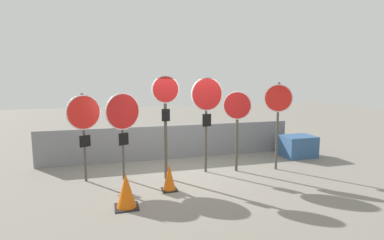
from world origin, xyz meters
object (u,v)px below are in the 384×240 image
object	(u,v)px
stop_sign_4	(237,115)
traffic_cone_1	(169,177)
stop_sign_5	(278,107)
stop_sign_1	(123,117)
stop_sign_2	(166,108)
traffic_cone_0	(126,191)
storage_crate	(298,146)
stop_sign_3	(207,103)
stop_sign_0	(84,119)

from	to	relation	value
stop_sign_4	traffic_cone_1	bearing A→B (deg)	-128.74
stop_sign_5	stop_sign_1	bearing A→B (deg)	-150.51
stop_sign_2	traffic_cone_0	xyz separation A→B (m)	(-1.07, -1.45, -1.46)
traffic_cone_0	storage_crate	xyz separation A→B (m)	(5.58, 2.46, -0.00)
stop_sign_1	traffic_cone_1	bearing A→B (deg)	-70.70
stop_sign_3	stop_sign_5	bearing A→B (deg)	-13.46
stop_sign_0	traffic_cone_1	bearing A→B (deg)	-57.47
stop_sign_4	storage_crate	size ratio (longest dim) A/B	2.16
stop_sign_2	traffic_cone_1	size ratio (longest dim) A/B	4.27
stop_sign_5	traffic_cone_1	xyz separation A→B (m)	(-3.15, -0.72, -1.45)
stop_sign_0	storage_crate	xyz separation A→B (m)	(6.43, 0.67, -1.22)
stop_sign_4	stop_sign_5	distance (m)	1.15
storage_crate	stop_sign_2	bearing A→B (deg)	-167.35
traffic_cone_0	traffic_cone_1	world-z (taller)	traffic_cone_0
stop_sign_1	stop_sign_4	distance (m)	2.96
stop_sign_4	traffic_cone_0	size ratio (longest dim) A/B	3.15
stop_sign_2	stop_sign_5	distance (m)	3.07
storage_crate	stop_sign_0	bearing A→B (deg)	-174.07
stop_sign_1	traffic_cone_1	world-z (taller)	stop_sign_1
stop_sign_1	stop_sign_5	distance (m)	4.09
stop_sign_4	traffic_cone_0	distance (m)	3.60
stop_sign_0	stop_sign_1	size ratio (longest dim) A/B	1.00
stop_sign_3	stop_sign_4	bearing A→B (deg)	-14.62
stop_sign_2	stop_sign_4	bearing A→B (deg)	2.85
stop_sign_1	storage_crate	bearing A→B (deg)	-16.13
stop_sign_3	stop_sign_4	size ratio (longest dim) A/B	1.17
stop_sign_3	stop_sign_1	bearing A→B (deg)	176.54
stop_sign_5	stop_sign_2	bearing A→B (deg)	-147.79
stop_sign_0	stop_sign_2	xyz separation A→B (m)	(1.91, -0.35, 0.25)
traffic_cone_0	storage_crate	bearing A→B (deg)	23.78
stop_sign_3	storage_crate	distance (m)	3.78
stop_sign_0	stop_sign_5	size ratio (longest dim) A/B	0.90
stop_sign_1	traffic_cone_1	xyz separation A→B (m)	(0.93, -0.97, -1.28)
stop_sign_2	storage_crate	bearing A→B (deg)	12.22
stop_sign_2	traffic_cone_0	size ratio (longest dim) A/B	3.74
stop_sign_3	stop_sign_5	size ratio (longest dim) A/B	1.06
storage_crate	traffic_cone_1	bearing A→B (deg)	-158.82
stop_sign_2	stop_sign_5	size ratio (longest dim) A/B	1.08
stop_sign_3	traffic_cone_0	size ratio (longest dim) A/B	3.68
stop_sign_2	stop_sign_0	bearing A→B (deg)	169.34
stop_sign_2	stop_sign_4	size ratio (longest dim) A/B	1.19
stop_sign_2	stop_sign_3	world-z (taller)	stop_sign_2
stop_sign_4	stop_sign_2	bearing A→B (deg)	-148.89
stop_sign_1	storage_crate	distance (m)	5.71
stop_sign_4	traffic_cone_1	xyz separation A→B (m)	(-2.02, -0.88, -1.25)
stop_sign_5	storage_crate	size ratio (longest dim) A/B	2.38
stop_sign_2	storage_crate	distance (m)	4.85
stop_sign_1	stop_sign_5	bearing A→B (deg)	-27.99
stop_sign_0	stop_sign_3	xyz separation A→B (m)	(3.06, -0.09, 0.32)
stop_sign_2	stop_sign_5	bearing A→B (deg)	-1.29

